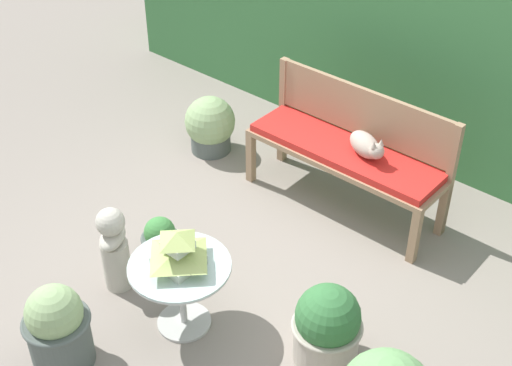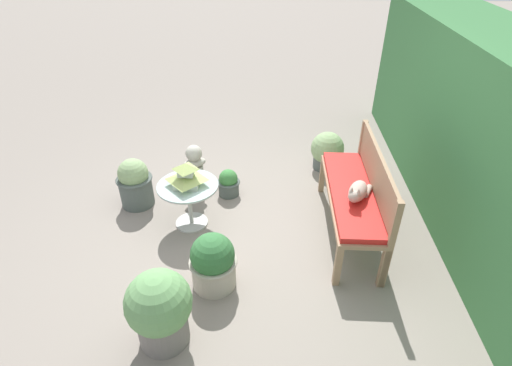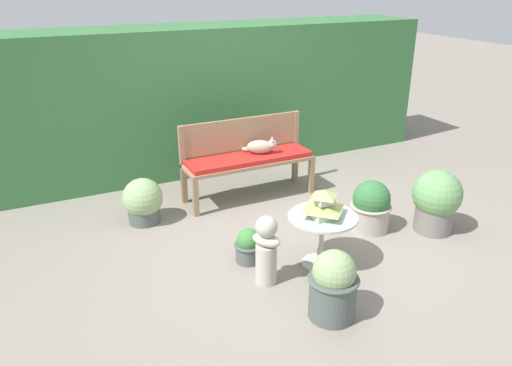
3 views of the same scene
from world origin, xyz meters
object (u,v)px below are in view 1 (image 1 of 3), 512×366
Objects in this scene: cat at (366,145)px; garden_bust at (114,247)px; potted_plant_table_near at (58,328)px; potted_plant_table_far at (160,239)px; patio_table at (181,278)px; potted_plant_bench_left at (327,327)px; potted_plant_path_edge at (210,126)px; garden_bench at (344,156)px; pagoda_birdhouse at (178,251)px.

garden_bust is at bearing -91.00° from cat.
cat is 0.63× the size of potted_plant_table_near.
cat is 1.63m from potted_plant_table_far.
potted_plant_bench_left is at bearing 23.31° from patio_table.
potted_plant_path_edge is (-1.27, 1.59, -0.16)m from patio_table.
garden_bench is at bearing 88.37° from patio_table.
cat is at bearing 59.28° from potted_plant_table_far.
potted_plant_bench_left is at bearing 0.69° from potted_plant_table_far.
garden_bust reaches higher than potted_plant_path_edge.
pagoda_birdhouse is at bearing -91.63° from garden_bench.
patio_table is 1.26× the size of potted_plant_path_edge.
potted_plant_table_near reaches higher than potted_plant_table_far.
potted_plant_table_far is (-0.80, -1.34, -0.47)m from cat.
pagoda_birdhouse reaches higher than cat.
potted_plant_bench_left is (0.81, -1.31, -0.20)m from garden_bench.
cat is 1.72m from patio_table.
potted_plant_table_near is (-0.55, -2.39, -0.34)m from cat.
garden_bust is at bearing -176.39° from patio_table.
potted_plant_table_far is at bearing -179.31° from potted_plant_bench_left.
patio_table is 0.78m from potted_plant_table_near.
garden_bench is 2.68× the size of potted_plant_table_near.
garden_bust is 1.76m from potted_plant_path_edge.
pagoda_birdhouse is at bearing -73.24° from cat.
cat is at bearing 4.02° from potted_plant_path_edge.
potted_plant_table_near reaches higher than potted_plant_bench_left.
cat is at bearing 82.71° from patio_table.
garden_bust reaches higher than potted_plant_table_far.
pagoda_birdhouse is 0.52× the size of garden_bust.
patio_table is 1.16× the size of potted_plant_bench_left.
garden_bench is at bearing -150.31° from cat.
garden_bust is 1.10× the size of potted_plant_table_near.
pagoda_birdhouse reaches higher than potted_plant_table_far.
garden_bust reaches higher than potted_plant_bench_left.
pagoda_birdhouse is 1.01× the size of potted_plant_table_far.
cat is 1.10× the size of pagoda_birdhouse.
pagoda_birdhouse is (-0.22, -1.69, -0.01)m from cat.
pagoda_birdhouse reaches higher than potted_plant_path_edge.
garden_bust reaches higher than patio_table.
potted_plant_table_near is at bearing -76.81° from potted_plant_table_far.
potted_plant_path_edge is at bearing 128.65° from pagoda_birdhouse.
garden_bust is (-0.64, -1.71, -0.13)m from garden_bench.
patio_table reaches higher than potted_plant_table_far.
pagoda_birdhouse is 0.67× the size of potted_plant_path_edge.
garden_bench reaches higher than patio_table.
garden_bust is (-0.81, -1.73, -0.29)m from cat.
potted_plant_path_edge is 1.42m from potted_plant_table_far.
potted_plant_path_edge is (-1.32, -0.09, -0.22)m from garden_bench.
cat reaches higher than garden_bust.
cat reaches higher than potted_plant_bench_left.
garden_bust is at bearing -110.48° from garden_bench.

